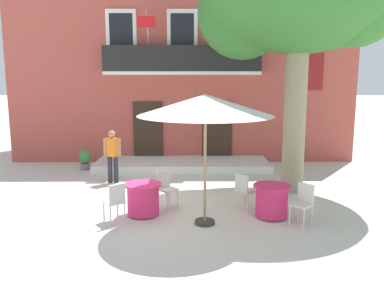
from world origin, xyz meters
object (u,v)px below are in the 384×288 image
Objects in this scene: cafe_chair_near_tree_0 at (244,189)px; cafe_chair_middle_1 at (115,200)px; pedestrian_near_entrance at (112,154)px; cafe_table_middle at (143,199)px; cafe_umbrella at (205,106)px; ground_planter_left at (85,159)px; cafe_chair_middle_0 at (166,187)px; cafe_table_near_tree at (272,201)px; cafe_chair_near_tree_1 at (303,201)px; plane_tree at (297,0)px.

cafe_chair_near_tree_0 is 1.00× the size of cafe_chair_middle_1.
cafe_chair_near_tree_0 is 4.46m from pedestrian_near_entrance.
cafe_umbrella is (1.42, -0.58, 2.22)m from cafe_table_middle.
cafe_chair_middle_0 is at bearing -52.90° from ground_planter_left.
cafe_table_near_tree is 0.95× the size of cafe_chair_near_tree_1.
cafe_umbrella is (1.97, -0.06, 2.08)m from cafe_chair_middle_1.
cafe_umbrella is at bearing -137.49° from cafe_chair_near_tree_0.
cafe_chair_middle_0 is (-1.91, 0.22, 0.00)m from cafe_chair_near_tree_0.
plane_tree is 2.37× the size of cafe_umbrella.
cafe_chair_middle_0 is 5.09m from ground_planter_left.
pedestrian_near_entrance is at bearing -53.15° from ground_planter_left.
pedestrian_near_entrance is (1.32, -1.76, 0.53)m from ground_planter_left.
plane_tree is 4.25× the size of pedestrian_near_entrance.
cafe_umbrella is 4.22× the size of ground_planter_left.
cafe_chair_near_tree_1 is 1.05× the size of cafe_table_middle.
cafe_table_near_tree is 2.74m from cafe_umbrella.
plane_tree reaches higher than cafe_chair_middle_1.
cafe_chair_middle_0 is 2.92m from pedestrian_near_entrance.
cafe_table_middle is 0.95× the size of cafe_chair_middle_1.
cafe_chair_near_tree_0 is 1.51m from cafe_chair_near_tree_1.
cafe_chair_middle_0 is at bearing 163.78° from cafe_table_near_tree.
cafe_chair_near_tree_0 is at bearing -6.68° from cafe_chair_middle_0.
cafe_chair_near_tree_0 is 6.57m from ground_planter_left.
ground_planter_left is (-2.01, 5.13, -0.15)m from cafe_chair_middle_1.
cafe_umbrella is at bearing -51.21° from cafe_chair_middle_0.
cafe_table_near_tree is 1.26× the size of ground_planter_left.
plane_tree is at bearing 47.72° from cafe_chair_near_tree_0.
cafe_chair_middle_1 is at bearing -78.37° from pedestrian_near_entrance.
cafe_chair_near_tree_0 is 1.92m from cafe_chair_middle_0.
cafe_chair_near_tree_0 reaches higher than cafe_table_middle.
cafe_table_middle is 1.26× the size of ground_planter_left.
ground_planter_left is at bearing 139.28° from cafe_chair_near_tree_0.
pedestrian_near_entrance reaches higher than cafe_chair_near_tree_0.
cafe_table_near_tree is 0.77m from cafe_chair_near_tree_1.
pedestrian_near_entrance is at bearing 127.79° from cafe_umbrella.
plane_tree reaches higher than cafe_table_near_tree.
cafe_umbrella is (-0.99, -0.91, 2.08)m from cafe_chair_near_tree_0.
cafe_chair_middle_0 reaches higher than ground_planter_left.
cafe_table_middle reaches higher than ground_planter_left.
pedestrian_near_entrance is at bearing 113.56° from cafe_table_middle.
plane_tree is 5.97m from cafe_chair_middle_0.
cafe_chair_middle_0 is 0.31× the size of cafe_umbrella.
cafe_table_near_tree is 0.95× the size of cafe_chair_middle_0.
cafe_table_middle is 0.95× the size of cafe_chair_middle_0.
cafe_umbrella is 6.92m from ground_planter_left.
cafe_chair_near_tree_1 is at bearing -97.95° from plane_tree.
cafe_chair_near_tree_1 is 1.00× the size of cafe_chair_middle_1.
cafe_umbrella reaches higher than cafe_chair_middle_1.
plane_tree reaches higher than cafe_chair_near_tree_0.
cafe_table_middle is at bearing 176.90° from cafe_table_near_tree.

